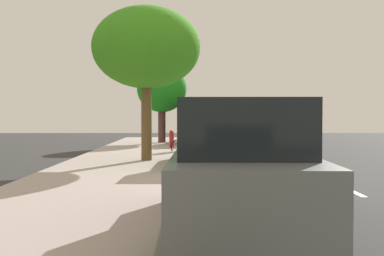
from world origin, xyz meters
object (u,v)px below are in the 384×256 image
Objects in this scene: parked_suv_grey_mid at (239,166)px; street_tree_mid_block at (146,48)px; parked_pickup_silver_second at (213,141)px; fire_hydrant at (172,139)px; street_tree_near_cyclist at (162,89)px; cyclist_with_backpack at (185,131)px; parked_suv_black_nearest at (200,128)px; bicycle_at_curb at (190,147)px.

street_tree_mid_block reaches higher than parked_suv_grey_mid.
street_tree_mid_block reaches higher than parked_pickup_silver_second.
parked_suv_grey_mid is at bearing 95.30° from fire_hydrant.
street_tree_near_cyclist reaches higher than parked_suv_grey_mid.
parked_suv_grey_mid is 20.51m from street_tree_near_cyclist.
parked_pickup_silver_second is 5.80m from cyclist_with_backpack.
parked_suv_black_nearest is 2.72× the size of bicycle_at_curb.
bicycle_at_curb is (0.56, 5.85, -0.66)m from parked_suv_black_nearest.
parked_suv_grey_mid is at bearing 92.51° from bicycle_at_curb.
parked_suv_grey_mid is 2.75× the size of bicycle_at_curb.
bicycle_at_curb is at bearing -82.53° from parked_pickup_silver_second.
street_tree_near_cyclist is at bearing -76.36° from bicycle_at_curb.
fire_hydrant is (1.59, -7.64, -0.31)m from parked_pickup_silver_second.
fire_hydrant is (-0.68, -6.34, -3.49)m from street_tree_mid_block.
parked_suv_black_nearest is 3.09m from street_tree_near_cyclist.
parked_pickup_silver_second is at bearing 97.47° from bicycle_at_curb.
street_tree_mid_block is at bearing 90.00° from street_tree_near_cyclist.
fire_hydrant is at bearing 67.37° from parked_suv_black_nearest.
parked_suv_grey_mid reaches higher than parked_pickup_silver_second.
parked_suv_grey_mid is at bearing 90.13° from parked_suv_black_nearest.
parked_suv_grey_mid is at bearing 102.50° from street_tree_mid_block.
cyclist_with_backpack reaches higher than fire_hydrant.
parked_suv_black_nearest is 1.08× the size of street_tree_near_cyclist.
bicycle_at_curb is (0.69, -5.29, -0.53)m from parked_pickup_silver_second.
parked_suv_grey_mid is (-0.04, 19.65, 0.00)m from parked_suv_black_nearest.
street_tree_near_cyclist is (2.13, -0.63, 2.14)m from parked_suv_black_nearest.
parked_suv_black_nearest is 0.88× the size of street_tree_mid_block.
parked_suv_grey_mid is 16.24m from fire_hydrant.
street_tree_mid_block reaches higher than bicycle_at_curb.
cyclist_with_backpack is 5.55m from street_tree_mid_block.
parked_pickup_silver_second is 5.36m from bicycle_at_curb.
parked_suv_grey_mid is at bearing 93.34° from cyclist_with_backpack.
parked_suv_black_nearest is 10.51m from street_tree_mid_block.
parked_suv_black_nearest and parked_suv_grey_mid have the same top height.
parked_pickup_silver_second reaches higher than fire_hydrant.
parked_pickup_silver_second is 4.12m from street_tree_mid_block.
cyclist_with_backpack is (0.23, -0.44, 0.64)m from bicycle_at_curb.
parked_suv_grey_mid is (0.09, 8.52, 0.13)m from parked_pickup_silver_second.
parked_suv_grey_mid is 2.85× the size of cyclist_with_backpack.
fire_hydrant is (0.67, -1.92, -0.42)m from cyclist_with_backpack.
street_tree_near_cyclist is 4.90m from fire_hydrant.
bicycle_at_curb is 0.40× the size of street_tree_near_cyclist.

